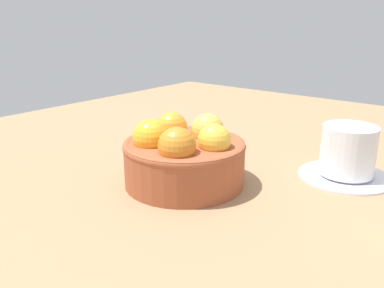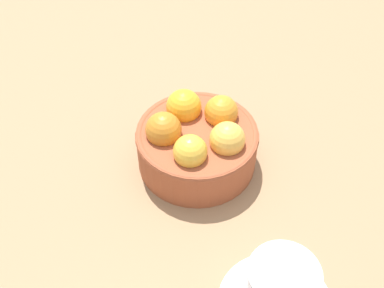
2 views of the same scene
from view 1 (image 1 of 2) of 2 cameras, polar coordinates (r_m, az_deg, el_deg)
ground_plane at (r=53.12cm, az=-1.05°, el=-7.22°), size 132.25×107.04×3.39cm
terracotta_bowl at (r=51.03cm, az=-1.15°, el=-1.57°), size 15.50×15.50×8.65cm
coffee_cup at (r=56.91cm, az=21.17°, el=-1.53°), size 12.08×12.08×7.12cm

